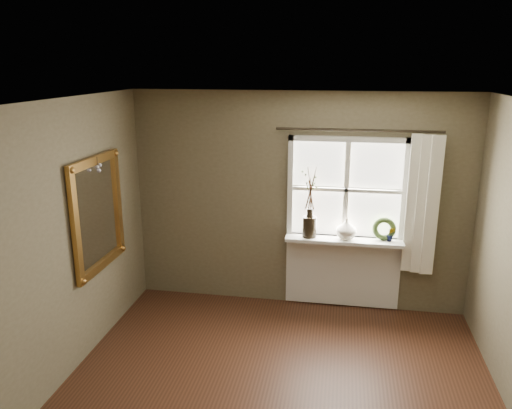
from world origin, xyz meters
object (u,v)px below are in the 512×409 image
object	(u,v)px
dark_jug	(309,227)
wreath	(384,231)
cream_vase	(346,229)
gilt_mirror	(98,213)

from	to	relation	value
dark_jug	wreath	size ratio (longest dim) A/B	0.91
cream_vase	gilt_mirror	size ratio (longest dim) A/B	0.21
wreath	cream_vase	bearing A→B (deg)	-169.32
dark_jug	cream_vase	bearing A→B (deg)	0.00
dark_jug	gilt_mirror	bearing A→B (deg)	-153.81
cream_vase	gilt_mirror	xyz separation A→B (m)	(-2.54, -1.04, 0.36)
cream_vase	wreath	distance (m)	0.43
dark_jug	wreath	world-z (taller)	dark_jug
wreath	gilt_mirror	bearing A→B (deg)	-154.66
dark_jug	gilt_mirror	world-z (taller)	gilt_mirror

